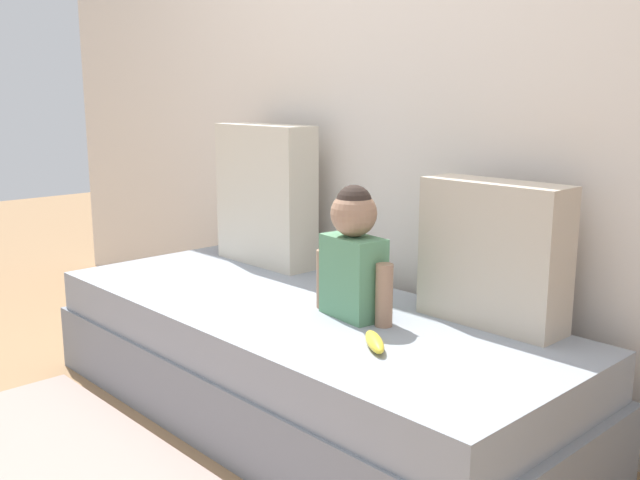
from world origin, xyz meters
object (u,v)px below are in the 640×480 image
object	(u,v)px
throw_pillow_left	(266,195)
banana	(375,342)
couch	(299,361)
toddler	(353,253)
throw_pillow_right	(493,254)

from	to	relation	value
throw_pillow_left	banana	size ratio (longest dim) A/B	3.51
couch	toddler	distance (m)	0.48
toddler	banana	size ratio (longest dim) A/B	2.60
couch	throw_pillow_right	bearing A→B (deg)	29.09
couch	throw_pillow_right	world-z (taller)	throw_pillow_right
throw_pillow_right	banana	world-z (taller)	throw_pillow_right
toddler	banana	xyz separation A→B (m)	(0.26, -0.17, -0.20)
couch	banana	xyz separation A→B (m)	(0.47, -0.12, 0.23)
couch	throw_pillow_right	size ratio (longest dim) A/B	4.35
throw_pillow_right	banana	bearing A→B (deg)	-102.59
throw_pillow_right	throw_pillow_left	bearing A→B (deg)	180.00
couch	banana	size ratio (longest dim) A/B	12.25
throw_pillow_left	throw_pillow_right	size ratio (longest dim) A/B	1.25
couch	throw_pillow_left	world-z (taller)	throw_pillow_left
throw_pillow_right	toddler	bearing A→B (deg)	-142.59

